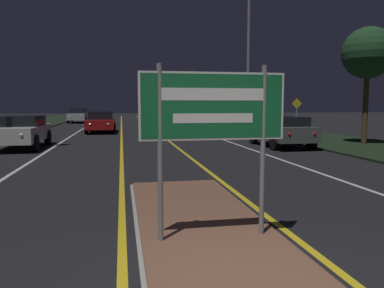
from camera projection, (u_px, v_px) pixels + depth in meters
median_island at (212, 241)px, 5.12m from camera, size 2.05×7.67×0.10m
verge_right at (286, 133)px, 24.74m from camera, size 5.00×100.00×0.08m
centre_line_yellow_left at (121, 130)px, 27.66m from camera, size 0.12×70.00×0.01m
centre_line_yellow_right at (154, 130)px, 28.11m from camera, size 0.12×70.00×0.01m
lane_line_white_left at (80, 131)px, 27.11m from camera, size 0.12×70.00×0.01m
lane_line_white_right at (193, 129)px, 28.66m from camera, size 0.12×70.00×0.01m
edge_line_white_left at (36, 131)px, 26.56m from camera, size 0.10×70.00×0.01m
edge_line_white_right at (231, 129)px, 29.21m from camera, size 0.10×70.00×0.01m
highway_sign at (213, 115)px, 4.93m from camera, size 1.96×0.07×2.32m
streetlight_right_near at (249, 43)px, 22.14m from camera, size 0.46×0.46×9.11m
car_receding_0 at (281, 130)px, 16.87m from camera, size 1.89×4.12×1.37m
car_receding_1 at (167, 119)px, 29.25m from camera, size 1.97×4.56×1.46m
car_receding_2 at (158, 115)px, 41.89m from camera, size 1.99×4.62×1.45m
car_approaching_0 at (21, 131)px, 16.28m from camera, size 1.92×4.38×1.40m
car_approaching_1 at (101, 121)px, 25.56m from camera, size 1.92×4.55×1.44m
car_approaching_2 at (78, 115)px, 39.06m from camera, size 1.85×4.65×1.50m
warning_sign at (297, 113)px, 21.42m from camera, size 0.60×0.06×2.17m
roadside_palm_right at (368, 54)px, 16.98m from camera, size 2.33×2.33×5.32m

